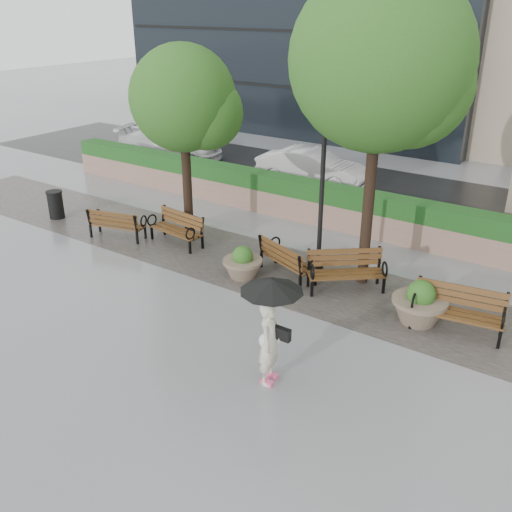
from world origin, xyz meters
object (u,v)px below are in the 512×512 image
Objects in this scene: planter_right at (419,306)px; pedestrian at (271,321)px; bench_1 at (177,235)px; car_left at (170,143)px; car_right at (312,167)px; bench_4 at (456,320)px; bench_2 at (287,267)px; bench_0 at (118,230)px; bench_3 at (346,279)px; lamppost at (321,205)px; planter_left at (243,265)px; trash_bin at (56,205)px.

planter_right is 4.19m from pedestrian.
car_left is at bearing 139.65° from bench_1.
planter_right is 10.79m from car_right.
bench_4 is at bearing -140.39° from car_right.
bench_2 is at bearing 174.91° from planter_right.
pedestrian is (-2.44, -3.80, 1.02)m from bench_4.
bench_3 is at bearing 171.53° from bench_0.
planter_left is at bearing -142.18° from lamppost.
bench_1 is 10.35m from car_left.
bench_0 is at bearing -169.24° from lamppost.
pedestrian reaches higher than bench_1.
bench_2 is 13.36m from car_left.
bench_3 is 1.56× the size of planter_right.
planter_right is at bearing -132.89° from car_left.
bench_0 is 0.42× the size of car_right.
bench_0 is at bearing 55.30° from pedestrian.
trash_bin is 0.41× the size of pedestrian.
bench_2 is at bearing 16.17° from pedestrian.
lamppost is at bearing -120.29° from bench_2.
bench_0 is 1.47× the size of planter_right.
planter_right is at bearing 167.11° from bench_0.
bench_4 is 4.35m from lamppost.
trash_bin is (-13.40, -0.32, 0.14)m from bench_4.
bench_4 is (10.34, 0.40, 0.04)m from bench_0.
car_left is 2.25× the size of pedestrian.
bench_2 is 3.75m from planter_right.
bench_3 is 0.44× the size of lamppost.
car_left is (-14.76, 7.86, 0.30)m from planter_right.
pedestrian is at bearing -122.90° from bench_3.
bench_3 is at bearing 18.71° from planter_left.
lamppost reaches higher than bench_0.
planter_left is 0.24× the size of lamppost.
bench_1 is at bearing -173.49° from lamppost.
bench_3 is 1.85× the size of planter_left.
bench_1 is at bearing 166.46° from planter_left.
bench_1 is 2.08× the size of trash_bin.
bench_3 reaches higher than bench_1.
bench_2 is 0.98× the size of bench_3.
bench_3 is (5.58, 0.16, 0.02)m from bench_1.
lamppost is (6.40, 1.22, 1.71)m from bench_0.
planter_left is (4.80, -0.02, 0.07)m from bench_0.
planter_left is at bearing 164.66° from bench_0.
trash_bin is at bearing 144.70° from bench_3.
lamppost is (0.65, 0.53, 1.70)m from bench_2.
bench_1 reaches higher than planter_left.
lamppost is (-3.93, 0.81, 1.68)m from bench_4.
bench_0 is 4.81m from planter_left.
bench_2 is at bearing 167.48° from bench_4.
car_left is (-12.67, 7.37, 0.41)m from bench_3.
car_right is at bearing -104.21° from car_left.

